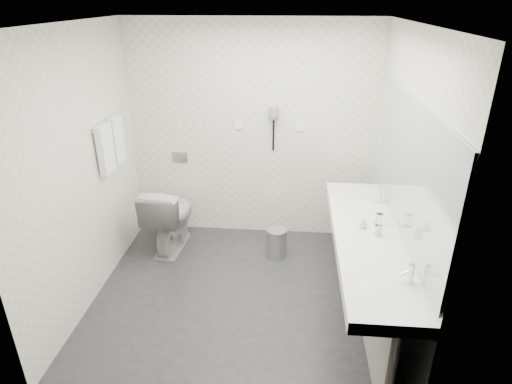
# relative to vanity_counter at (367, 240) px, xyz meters

# --- Properties ---
(floor) EXTENTS (2.80, 2.80, 0.00)m
(floor) POSITION_rel_vanity_counter_xyz_m (-1.12, 0.20, -0.80)
(floor) COLOR #2A292E
(floor) RESTS_ON ground
(ceiling) EXTENTS (2.80, 2.80, 0.00)m
(ceiling) POSITION_rel_vanity_counter_xyz_m (-1.12, 0.20, 1.70)
(ceiling) COLOR white
(ceiling) RESTS_ON wall_back
(wall_back) EXTENTS (2.80, 0.00, 2.80)m
(wall_back) POSITION_rel_vanity_counter_xyz_m (-1.12, 1.50, 0.45)
(wall_back) COLOR white
(wall_back) RESTS_ON floor
(wall_front) EXTENTS (2.80, 0.00, 2.80)m
(wall_front) POSITION_rel_vanity_counter_xyz_m (-1.12, -1.10, 0.45)
(wall_front) COLOR white
(wall_front) RESTS_ON floor
(wall_left) EXTENTS (0.00, 2.60, 2.60)m
(wall_left) POSITION_rel_vanity_counter_xyz_m (-2.52, 0.20, 0.45)
(wall_left) COLOR white
(wall_left) RESTS_ON floor
(wall_right) EXTENTS (0.00, 2.60, 2.60)m
(wall_right) POSITION_rel_vanity_counter_xyz_m (0.27, 0.20, 0.45)
(wall_right) COLOR white
(wall_right) RESTS_ON floor
(vanity_counter) EXTENTS (0.55, 2.20, 0.10)m
(vanity_counter) POSITION_rel_vanity_counter_xyz_m (0.00, 0.00, 0.00)
(vanity_counter) COLOR white
(vanity_counter) RESTS_ON floor
(vanity_panel) EXTENTS (0.03, 2.15, 0.75)m
(vanity_panel) POSITION_rel_vanity_counter_xyz_m (0.02, 0.00, -0.42)
(vanity_panel) COLOR #989490
(vanity_panel) RESTS_ON floor
(vanity_post_near) EXTENTS (0.06, 0.06, 0.75)m
(vanity_post_near) POSITION_rel_vanity_counter_xyz_m (0.05, -1.04, -0.42)
(vanity_post_near) COLOR silver
(vanity_post_near) RESTS_ON floor
(vanity_post_far) EXTENTS (0.06, 0.06, 0.75)m
(vanity_post_far) POSITION_rel_vanity_counter_xyz_m (0.05, 1.04, -0.42)
(vanity_post_far) COLOR silver
(vanity_post_far) RESTS_ON floor
(mirror) EXTENTS (0.02, 2.20, 1.05)m
(mirror) POSITION_rel_vanity_counter_xyz_m (0.26, 0.00, 0.65)
(mirror) COLOR #B2BCC6
(mirror) RESTS_ON wall_right
(basin_near) EXTENTS (0.40, 0.31, 0.05)m
(basin_near) POSITION_rel_vanity_counter_xyz_m (0.00, -0.65, 0.04)
(basin_near) COLOR white
(basin_near) RESTS_ON vanity_counter
(basin_far) EXTENTS (0.40, 0.31, 0.05)m
(basin_far) POSITION_rel_vanity_counter_xyz_m (0.00, 0.65, 0.04)
(basin_far) COLOR white
(basin_far) RESTS_ON vanity_counter
(faucet_near) EXTENTS (0.04, 0.04, 0.15)m
(faucet_near) POSITION_rel_vanity_counter_xyz_m (0.19, -0.65, 0.12)
(faucet_near) COLOR silver
(faucet_near) RESTS_ON vanity_counter
(faucet_far) EXTENTS (0.04, 0.04, 0.15)m
(faucet_far) POSITION_rel_vanity_counter_xyz_m (0.19, 0.65, 0.12)
(faucet_far) COLOR silver
(faucet_far) RESTS_ON vanity_counter
(soap_bottle_a) EXTENTS (0.06, 0.06, 0.12)m
(soap_bottle_a) POSITION_rel_vanity_counter_xyz_m (0.09, -0.01, 0.11)
(soap_bottle_a) COLOR silver
(soap_bottle_a) RESTS_ON vanity_counter
(soap_bottle_b) EXTENTS (0.10, 0.10, 0.09)m
(soap_bottle_b) POSITION_rel_vanity_counter_xyz_m (-0.02, 0.12, 0.09)
(soap_bottle_b) COLOR silver
(soap_bottle_b) RESTS_ON vanity_counter
(glass_left) EXTENTS (0.08, 0.08, 0.11)m
(glass_left) POSITION_rel_vanity_counter_xyz_m (0.12, 0.18, 0.11)
(glass_left) COLOR silver
(glass_left) RESTS_ON vanity_counter
(toilet) EXTENTS (0.51, 0.82, 0.79)m
(toilet) POSITION_rel_vanity_counter_xyz_m (-2.02, 1.02, -0.41)
(toilet) COLOR white
(toilet) RESTS_ON floor
(flush_plate) EXTENTS (0.18, 0.02, 0.12)m
(flush_plate) POSITION_rel_vanity_counter_xyz_m (-1.98, 1.49, 0.15)
(flush_plate) COLOR #B2B5BA
(flush_plate) RESTS_ON wall_back
(pedal_bin) EXTENTS (0.27, 0.27, 0.32)m
(pedal_bin) POSITION_rel_vanity_counter_xyz_m (-0.80, 0.93, -0.64)
(pedal_bin) COLOR #B2B5BA
(pedal_bin) RESTS_ON floor
(bin_lid) EXTENTS (0.23, 0.23, 0.02)m
(bin_lid) POSITION_rel_vanity_counter_xyz_m (-0.80, 0.93, -0.47)
(bin_lid) COLOR #B2B5BA
(bin_lid) RESTS_ON pedal_bin
(towel_rail) EXTENTS (0.02, 0.62, 0.02)m
(towel_rail) POSITION_rel_vanity_counter_xyz_m (-2.47, 0.75, 0.75)
(towel_rail) COLOR silver
(towel_rail) RESTS_ON wall_left
(towel_near) EXTENTS (0.07, 0.24, 0.48)m
(towel_near) POSITION_rel_vanity_counter_xyz_m (-2.46, 0.61, 0.53)
(towel_near) COLOR white
(towel_near) RESTS_ON towel_rail
(towel_far) EXTENTS (0.07, 0.24, 0.48)m
(towel_far) POSITION_rel_vanity_counter_xyz_m (-2.46, 0.89, 0.53)
(towel_far) COLOR white
(towel_far) RESTS_ON towel_rail
(dryer_cradle) EXTENTS (0.10, 0.04, 0.14)m
(dryer_cradle) POSITION_rel_vanity_counter_xyz_m (-0.88, 1.47, 0.70)
(dryer_cradle) COLOR gray
(dryer_cradle) RESTS_ON wall_back
(dryer_barrel) EXTENTS (0.08, 0.14, 0.08)m
(dryer_barrel) POSITION_rel_vanity_counter_xyz_m (-0.88, 1.40, 0.73)
(dryer_barrel) COLOR gray
(dryer_barrel) RESTS_ON dryer_cradle
(dryer_cord) EXTENTS (0.02, 0.02, 0.35)m
(dryer_cord) POSITION_rel_vanity_counter_xyz_m (-0.88, 1.46, 0.45)
(dryer_cord) COLOR black
(dryer_cord) RESTS_ON dryer_cradle
(switch_plate_a) EXTENTS (0.09, 0.02, 0.09)m
(switch_plate_a) POSITION_rel_vanity_counter_xyz_m (-1.27, 1.49, 0.55)
(switch_plate_a) COLOR white
(switch_plate_a) RESTS_ON wall_back
(switch_plate_b) EXTENTS (0.09, 0.02, 0.09)m
(switch_plate_b) POSITION_rel_vanity_counter_xyz_m (-0.57, 1.49, 0.55)
(switch_plate_b) COLOR white
(switch_plate_b) RESTS_ON wall_back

